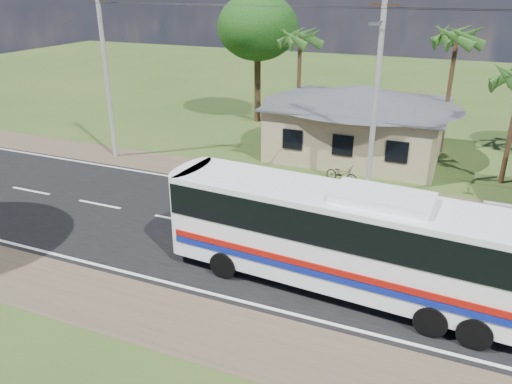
% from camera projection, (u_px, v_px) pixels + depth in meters
% --- Properties ---
extents(ground, '(120.00, 120.00, 0.00)m').
position_uv_depth(ground, '(268.00, 238.00, 21.60)').
color(ground, '#2C4819').
rests_on(ground, ground).
extents(road, '(120.00, 16.00, 0.03)m').
position_uv_depth(road, '(268.00, 238.00, 21.60)').
color(road, black).
rests_on(road, ground).
extents(house, '(12.40, 10.00, 5.00)m').
position_uv_depth(house, '(359.00, 113.00, 31.25)').
color(house, tan).
rests_on(house, ground).
extents(utility_poles, '(32.80, 2.22, 11.00)m').
position_uv_depth(utility_poles, '(370.00, 83.00, 23.91)').
color(utility_poles, '#9E9E99').
rests_on(utility_poles, ground).
extents(palm_mid, '(2.80, 2.80, 8.20)m').
position_uv_depth(palm_mid, '(457.00, 38.00, 29.83)').
color(palm_mid, '#47301E').
rests_on(palm_mid, ground).
extents(palm_far, '(2.80, 2.80, 7.70)m').
position_uv_depth(palm_far, '(300.00, 38.00, 34.02)').
color(palm_far, '#47301E').
rests_on(palm_far, ground).
extents(tree_behind_house, '(6.00, 6.00, 9.61)m').
position_uv_depth(tree_behind_house, '(258.00, 27.00, 36.97)').
color(tree_behind_house, '#47301E').
rests_on(tree_behind_house, ground).
extents(coach_bus, '(12.94, 3.57, 3.97)m').
position_uv_depth(coach_bus, '(348.00, 233.00, 17.13)').
color(coach_bus, white).
rests_on(coach_bus, ground).
extents(motorcycle, '(1.99, 1.09, 0.99)m').
position_uv_depth(motorcycle, '(342.00, 174.00, 27.43)').
color(motorcycle, black).
rests_on(motorcycle, ground).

